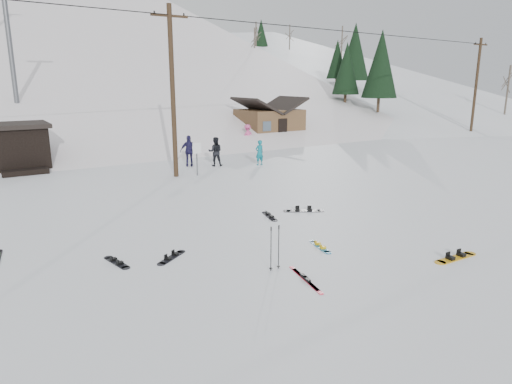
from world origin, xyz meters
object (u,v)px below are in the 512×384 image
utility_pole (173,90)px  cabin (269,124)px  hero_snowboard (320,246)px  hero_skis (305,279)px

utility_pole → cabin: utility_pole is taller
cabin → hero_snowboard: 26.47m
hero_skis → cabin: bearing=69.8°
utility_pole → cabin: (13.00, 10.00, -3.20)m
utility_pole → hero_snowboard: size_ratio=7.13×
cabin → hero_snowboard: cabin is taller
utility_pole → hero_skis: 15.37m
cabin → hero_snowboard: (-13.43, -22.77, -1.46)m
cabin → hero_skis: size_ratio=2.94×
hero_skis → hero_snowboard: bearing=53.0°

